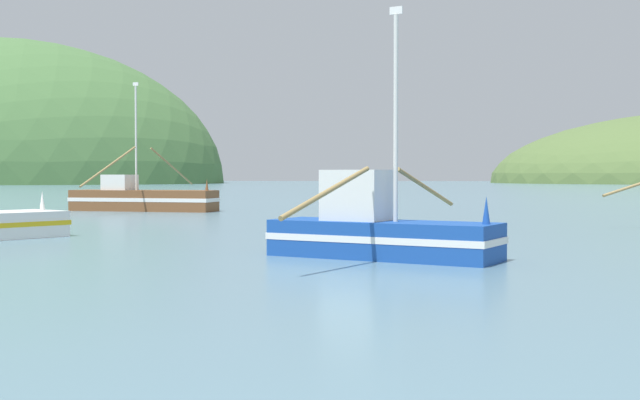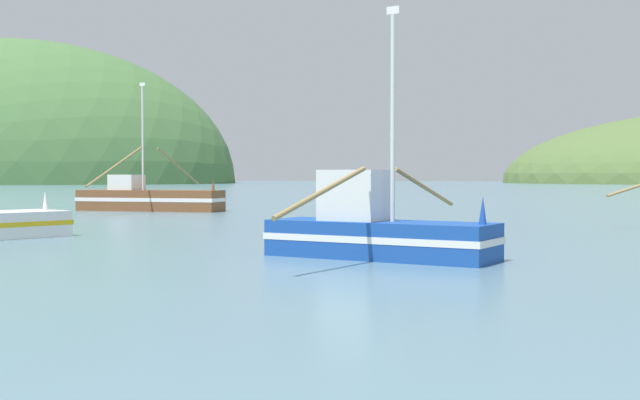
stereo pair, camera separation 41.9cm
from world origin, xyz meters
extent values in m
ellipsoid|color=#47703D|center=(-108.25, 213.15, 0.00)|extent=(122.50, 98.00, 78.18)
cube|color=#19479E|center=(0.10, 19.59, 0.49)|extent=(6.40, 4.25, 0.99)
cube|color=white|center=(0.10, 19.59, 0.54)|extent=(6.46, 4.29, 0.18)
cone|color=#19479E|center=(2.68, 18.42, 1.34)|extent=(0.26, 0.26, 0.70)
cube|color=silver|center=(-0.60, 19.90, 1.67)|extent=(2.05, 1.89, 1.37)
cylinder|color=silver|center=(0.43, 19.44, 3.70)|extent=(0.12, 0.12, 5.42)
cube|color=white|center=(0.43, 19.44, 6.52)|extent=(0.34, 0.18, 0.20)
cylinder|color=#997F4C|center=(1.33, 22.32, 1.83)|extent=(1.81, 3.83, 1.21)
cylinder|color=#997F4C|center=(-1.14, 16.85, 1.83)|extent=(1.81, 3.83, 1.21)
cone|color=white|center=(-12.48, 26.62, 1.27)|extent=(0.28, 0.28, 0.70)
cube|color=brown|center=(-15.14, 46.91, 0.64)|extent=(9.37, 3.65, 1.29)
cube|color=white|center=(-15.14, 46.91, 0.71)|extent=(9.46, 3.69, 0.23)
cone|color=brown|center=(-11.00, 46.20, 1.64)|extent=(0.23, 0.23, 0.70)
cube|color=silver|center=(-16.73, 47.18, 1.76)|extent=(1.93, 2.04, 0.95)
cylinder|color=silver|center=(-15.62, 46.99, 4.49)|extent=(0.12, 0.12, 6.40)
cube|color=white|center=(-15.62, 46.99, 7.81)|extent=(0.36, 0.09, 0.20)
cylinder|color=#997F4C|center=(-14.45, 50.97, 2.74)|extent=(1.15, 6.07, 2.41)
cylinder|color=#997F4C|center=(-15.84, 42.85, 2.74)|extent=(1.15, 6.07, 2.41)
camera|label=1|loc=(0.53, -2.29, 2.21)|focal=46.15mm
camera|label=2|loc=(0.95, -2.24, 2.21)|focal=46.15mm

